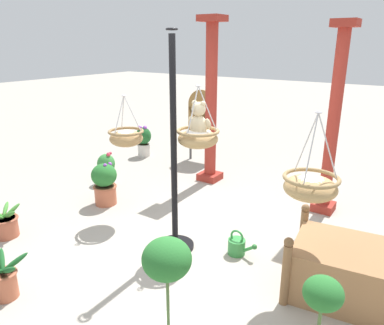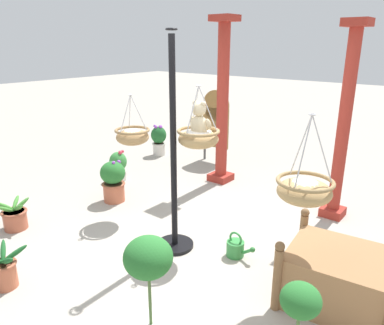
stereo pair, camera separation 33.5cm
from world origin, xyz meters
name	(u,v)px [view 2 (the right image)]	position (x,y,z in m)	size (l,w,h in m)	color
ground_plane	(188,246)	(0.00, 0.00, 0.00)	(40.00, 40.00, 0.00)	#A8A093
display_pole_central	(174,187)	(-0.12, -0.11, 0.76)	(0.44, 0.44, 2.45)	black
hanging_basket_with_teddy	(198,138)	(0.03, 0.14, 1.31)	(0.48, 0.48, 0.69)	tan
teddy_bear	(200,121)	(0.03, 0.17, 1.49)	(0.28, 0.26, 0.40)	beige
hanging_basket_left_high	(133,136)	(-1.15, 0.23, 1.13)	(0.47, 0.47, 0.67)	#A37F51
hanging_basket_right_low	(304,190)	(1.37, -0.07, 1.11)	(0.50, 0.50, 0.79)	tan
greenhouse_pillar_left	(343,129)	(1.05, 1.90, 1.25)	(0.31, 0.31, 2.59)	#9E2D23
greenhouse_pillar_right	(222,106)	(-0.96, 2.05, 1.31)	(0.37, 0.37, 2.72)	#9E2D23
wooden_planter_box	(339,276)	(1.70, 0.11, 0.28)	(1.08, 0.97, 0.69)	#9E7047
potted_plant_fern_front	(113,180)	(-1.72, 0.30, 0.34)	(0.37, 0.37, 0.65)	#BC6042
potted_plant_flowering_red	(159,139)	(-2.87, 2.47, 0.35)	(0.33, 0.33, 0.66)	beige
potted_plant_tall_leafy	(15,217)	(-2.02, -1.09, 0.16)	(0.42, 0.43, 0.40)	#AD563D
potted_plant_small_succulent	(150,295)	(0.76, -1.37, 0.50)	(0.39, 0.39, 0.99)	beige
potted_plant_conical_shrub	(118,166)	(-2.35, 0.92, 0.27)	(0.30, 0.30, 0.55)	beige
potted_plant_trailing_ivy	(4,270)	(-0.91, -1.73, 0.19)	(0.46, 0.49, 0.43)	#BC6042
display_sign_board	(216,120)	(-1.68, 2.87, 0.86)	(0.60, 0.06, 1.45)	olive
watering_can	(236,248)	(0.56, 0.17, 0.10)	(0.35, 0.20, 0.30)	#338C3F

